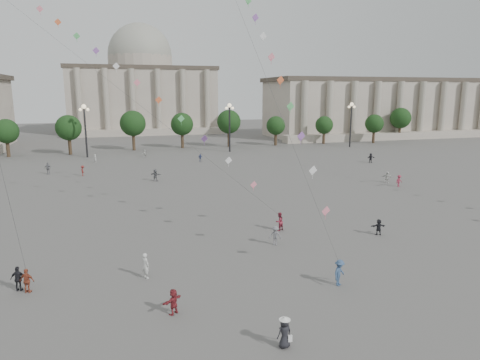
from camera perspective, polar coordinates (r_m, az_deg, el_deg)
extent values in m
plane|color=#504D4B|center=(26.59, 6.03, -17.53)|extent=(360.00, 360.00, 0.00)
cube|color=#A39689|center=(143.65, 19.96, 8.93)|extent=(80.00, 22.00, 16.00)
cube|color=#433B31|center=(143.61, 20.20, 12.35)|extent=(81.60, 22.44, 1.20)
cube|color=#A39689|center=(133.77, 23.01, 5.55)|extent=(84.00, 4.00, 2.00)
cube|color=#A39689|center=(151.75, -12.89, 10.18)|extent=(46.00, 30.00, 20.00)
cube|color=#433B31|center=(151.92, -13.07, 14.18)|extent=(46.92, 30.60, 1.20)
cube|color=#A39689|center=(135.28, -12.28, 6.25)|extent=(48.30, 4.00, 2.00)
cylinder|color=#A39689|center=(152.03, -13.11, 14.89)|extent=(21.00, 21.00, 5.00)
sphere|color=gray|center=(152.21, -13.15, 15.83)|extent=(21.00, 21.00, 21.00)
cylinder|color=#39271C|center=(102.27, -27.91, 3.97)|extent=(0.70, 0.70, 3.52)
sphere|color=black|center=(101.94, -28.10, 6.01)|extent=(5.12, 5.12, 5.12)
cylinder|color=#39271C|center=(100.49, -21.19, 4.42)|extent=(0.70, 0.70, 3.52)
sphere|color=black|center=(100.15, -21.35, 6.51)|extent=(5.12, 5.12, 5.12)
cylinder|color=#39271C|center=(100.13, -14.33, 4.82)|extent=(0.70, 0.70, 3.52)
sphere|color=black|center=(99.78, -14.43, 6.91)|extent=(5.12, 5.12, 5.12)
cylinder|color=#39271C|center=(101.19, -7.50, 5.14)|extent=(0.70, 0.70, 3.52)
sphere|color=black|center=(100.85, -7.56, 7.22)|extent=(5.12, 5.12, 5.12)
cylinder|color=#39271C|center=(103.65, -0.90, 5.39)|extent=(0.70, 0.70, 3.52)
sphere|color=black|center=(103.32, -0.91, 7.42)|extent=(5.12, 5.12, 5.12)
cylinder|color=#39271C|center=(107.40, 5.32, 5.56)|extent=(0.70, 0.70, 3.52)
sphere|color=black|center=(107.08, 5.35, 7.52)|extent=(5.12, 5.12, 5.12)
cylinder|color=#39271C|center=(112.31, 11.06, 5.66)|extent=(0.70, 0.70, 3.52)
sphere|color=black|center=(112.00, 11.13, 7.53)|extent=(5.12, 5.12, 5.12)
cylinder|color=#39271C|center=(118.24, 16.27, 5.70)|extent=(0.70, 0.70, 3.52)
sphere|color=black|center=(117.95, 16.37, 7.47)|extent=(5.12, 5.12, 5.12)
cylinder|color=#39271C|center=(125.04, 20.96, 5.69)|extent=(0.70, 0.70, 3.52)
sphere|color=black|center=(124.77, 21.08, 7.37)|extent=(5.12, 5.12, 5.12)
cylinder|color=#262628|center=(92.00, -19.88, 5.95)|extent=(0.36, 0.36, 10.00)
sphere|color=#FFE5B2|center=(91.70, -20.11, 9.18)|extent=(0.90, 0.90, 0.90)
sphere|color=#FFE5B2|center=(91.77, -20.52, 8.78)|extent=(0.60, 0.60, 0.60)
sphere|color=#FFE5B2|center=(91.68, -19.64, 8.84)|extent=(0.60, 0.60, 0.60)
cylinder|color=#262628|center=(94.88, -1.40, 6.78)|extent=(0.36, 0.36, 10.00)
sphere|color=#FFE5B2|center=(94.58, -1.41, 9.92)|extent=(0.90, 0.90, 0.90)
sphere|color=#FFE5B2|center=(94.43, -1.83, 9.55)|extent=(0.60, 0.60, 0.60)
sphere|color=#FFE5B2|center=(94.78, -0.99, 9.57)|extent=(0.60, 0.60, 0.60)
cylinder|color=#262628|center=(106.48, 14.54, 6.94)|extent=(0.36, 0.36, 10.00)
sphere|color=#FFE5B2|center=(106.22, 14.68, 9.74)|extent=(0.90, 0.90, 0.90)
sphere|color=#FFE5B2|center=(105.89, 14.33, 9.42)|extent=(0.60, 0.60, 0.60)
sphere|color=#FFE5B2|center=(106.60, 14.99, 9.40)|extent=(0.60, 0.60, 0.60)
imported|color=navy|center=(82.06, -5.33, 2.99)|extent=(0.89, 0.44, 1.47)
imported|color=black|center=(41.66, 18.00, -5.98)|extent=(1.44, 0.66, 1.50)
imported|color=silver|center=(89.51, -12.60, 3.49)|extent=(1.16, 1.43, 1.52)
imported|color=slate|center=(37.15, 4.72, -7.40)|extent=(1.28, 1.10, 1.72)
imported|color=silver|center=(66.02, 19.01, 0.38)|extent=(1.52, 1.25, 1.63)
imported|color=#962840|center=(63.74, 20.44, -0.10)|extent=(1.16, 0.82, 1.64)
imported|color=black|center=(83.87, 17.03, 2.83)|extent=(1.71, 0.69, 1.80)
imported|color=silver|center=(84.57, -18.73, 2.73)|extent=(0.64, 0.71, 1.63)
imported|color=slate|center=(64.69, -11.23, 0.65)|extent=(1.69, 1.36, 1.80)
imported|color=silver|center=(31.51, -12.47, -11.07)|extent=(0.70, 0.80, 1.85)
imported|color=slate|center=(75.49, -24.25, 1.42)|extent=(1.18, 0.66, 1.89)
imported|color=maroon|center=(71.90, -20.23, 1.18)|extent=(0.83, 1.18, 1.65)
imported|color=#984129|center=(31.93, -26.52, -11.93)|extent=(1.06, 0.75, 1.66)
imported|color=black|center=(32.44, -27.45, -11.61)|extent=(1.07, 0.63, 1.70)
imported|color=maroon|center=(26.56, -8.86, -15.73)|extent=(1.43, 1.26, 1.57)
imported|color=maroon|center=(41.01, 5.27, -5.52)|extent=(1.07, 0.97, 1.78)
imported|color=#334E74|center=(30.44, 13.12, -11.94)|extent=(1.36, 1.25, 1.83)
imported|color=black|center=(23.39, 5.96, -19.60)|extent=(0.90, 0.69, 1.65)
cone|color=white|center=(22.98, 6.00, -17.90)|extent=(0.52, 0.52, 0.14)
cylinder|color=white|center=(23.01, 6.00, -18.03)|extent=(0.60, 0.60, 0.02)
cube|color=white|center=(23.49, 6.69, -20.24)|extent=(0.22, 0.10, 0.35)
cylinder|color=#3F3F3F|center=(29.02, -29.07, 0.55)|extent=(0.02, 0.02, 13.19)
cylinder|color=#3F3F3F|center=(57.30, -24.96, 17.94)|extent=(0.02, 0.02, 70.31)
cube|color=pink|center=(41.15, 1.83, -0.63)|extent=(0.76, 0.25, 0.76)
cube|color=white|center=(41.90, -1.53, 2.63)|extent=(0.76, 0.25, 0.76)
cube|color=#985CB8|center=(42.94, -4.76, 5.52)|extent=(0.76, 0.25, 0.76)
cube|color=#57BC68|center=(44.21, -7.85, 8.11)|extent=(0.76, 0.25, 0.76)
cube|color=orange|center=(45.69, -10.79, 10.44)|extent=(0.76, 0.25, 0.76)
cube|color=pink|center=(47.35, -13.57, 12.53)|extent=(0.76, 0.25, 0.76)
cube|color=white|center=(49.17, -16.19, 14.38)|extent=(0.76, 0.25, 0.76)
cube|color=#985CB8|center=(51.12, -18.65, 16.04)|extent=(0.76, 0.25, 0.76)
cube|color=#57BC68|center=(53.18, -20.96, 17.51)|extent=(0.76, 0.25, 0.76)
cube|color=orange|center=(55.35, -23.12, 18.81)|extent=(0.76, 0.25, 0.76)
cube|color=pink|center=(57.61, -25.14, 19.97)|extent=(0.76, 0.25, 0.76)
cube|color=pink|center=(30.99, 11.39, -4.07)|extent=(0.76, 0.25, 0.76)
cube|color=white|center=(32.31, 9.70, 1.27)|extent=(0.76, 0.25, 0.76)
cube|color=#985CB8|center=(33.94, 8.15, 5.82)|extent=(0.76, 0.25, 0.76)
cube|color=#57BC68|center=(35.78, 6.73, 9.73)|extent=(0.76, 0.25, 0.76)
cube|color=orange|center=(37.79, 5.42, 13.12)|extent=(0.76, 0.25, 0.76)
cube|color=pink|center=(39.94, 4.21, 16.05)|extent=(0.76, 0.25, 0.76)
cube|color=white|center=(42.18, 3.10, 18.61)|extent=(0.76, 0.25, 0.76)
cube|color=#985CB8|center=(44.51, 2.07, 20.83)|extent=(0.76, 0.25, 0.76)
cube|color=#57BC68|center=(46.90, 1.12, 22.79)|extent=(0.76, 0.25, 0.76)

